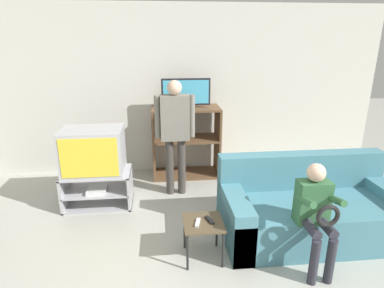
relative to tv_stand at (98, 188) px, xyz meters
The scene contains 11 objects.
wall_back 1.97m from the tv_stand, 44.60° to the left, with size 6.40×0.06×2.60m.
tv_stand is the anchor object (origin of this frame).
television_main 0.52m from the tv_stand, 135.05° to the left, with size 0.76×0.54×0.57m.
media_shelf 1.52m from the tv_stand, 34.39° to the left, with size 1.03×0.50×1.10m.
television_flat 1.83m from the tv_stand, 33.59° to the left, with size 0.72×0.20×0.44m.
snack_table 1.73m from the tv_stand, 45.08° to the right, with size 0.39×0.39×0.40m.
remote_control_black 1.77m from the tv_stand, 43.29° to the right, with size 0.04×0.14×0.02m, color black.
remote_control_white 1.71m from the tv_stand, 46.93° to the right, with size 0.04×0.14×0.02m, color silver.
couch 2.61m from the tv_stand, 20.96° to the right, with size 1.92×0.91×0.85m.
person_standing_adult 1.29m from the tv_stand, 12.05° to the left, with size 0.53×0.20×1.59m.
person_seated_child 2.68m from the tv_stand, 33.32° to the right, with size 0.33×0.43×1.03m.
Camera 1 is at (-0.35, -1.83, 2.10)m, focal length 30.00 mm.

